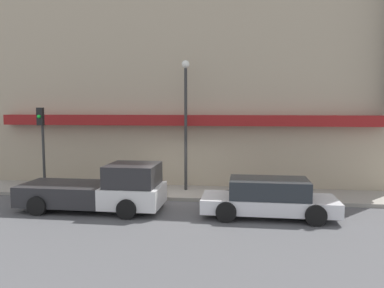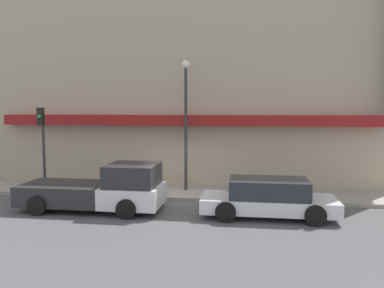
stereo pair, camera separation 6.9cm
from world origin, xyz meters
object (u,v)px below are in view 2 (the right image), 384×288
(fire_hydrant, at_px, (249,187))
(street_lamp, at_px, (186,111))
(traffic_light, at_px, (42,134))
(pickup_truck, at_px, (102,190))
(parked_car, at_px, (268,198))

(fire_hydrant, height_order, street_lamp, street_lamp)
(traffic_light, bearing_deg, pickup_truck, -31.66)
(parked_car, bearing_deg, fire_hydrant, 104.77)
(fire_hydrant, bearing_deg, parked_car, -75.72)
(parked_car, height_order, fire_hydrant, parked_car)
(parked_car, distance_m, traffic_light, 10.50)
(street_lamp, relative_size, traffic_light, 1.56)
(pickup_truck, xyz_separation_m, street_lamp, (2.77, 3.33, 3.03))
(fire_hydrant, distance_m, street_lamp, 4.47)
(traffic_light, bearing_deg, fire_hydrant, 1.83)
(parked_car, xyz_separation_m, street_lamp, (-3.57, 3.33, 3.15))
(pickup_truck, height_order, parked_car, pickup_truck)
(parked_car, xyz_separation_m, traffic_light, (-10.03, 2.28, 2.08))
(pickup_truck, bearing_deg, fire_hydrant, 24.41)
(pickup_truck, xyz_separation_m, parked_car, (6.33, 0.00, -0.12))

